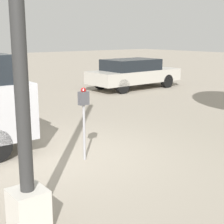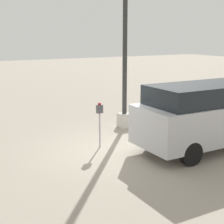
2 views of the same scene
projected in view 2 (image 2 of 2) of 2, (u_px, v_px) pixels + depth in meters
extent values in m
plane|color=gray|center=(109.00, 151.00, 10.64)|extent=(80.00, 80.00, 0.00)
cylinder|color=#9E9EA3|center=(100.00, 130.00, 10.87)|extent=(0.05, 0.05, 1.12)
cube|color=#47474C|center=(100.00, 109.00, 10.72)|extent=(0.20, 0.11, 0.26)
sphere|color=maroon|center=(100.00, 104.00, 10.68)|extent=(0.11, 0.11, 0.11)
cylinder|color=#9E9EA3|center=(224.00, 110.00, 13.74)|extent=(0.05, 0.05, 1.14)
cube|color=beige|center=(124.00, 120.00, 13.31)|extent=(0.44, 0.44, 0.55)
cylinder|color=#2D2D2D|center=(125.00, 42.00, 12.65)|extent=(0.17, 0.17, 5.41)
cube|color=#B2B2B7|center=(210.00, 120.00, 10.69)|extent=(4.86, 1.93, 1.16)
cube|color=black|center=(209.00, 93.00, 10.44)|extent=(3.89, 1.77, 0.58)
cylinder|color=black|center=(223.00, 126.00, 12.24)|extent=(0.68, 0.23, 0.67)
cylinder|color=black|center=(155.00, 138.00, 10.81)|extent=(0.68, 0.23, 0.67)
cylinder|color=black|center=(191.00, 154.00, 9.40)|extent=(0.68, 0.23, 0.67)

